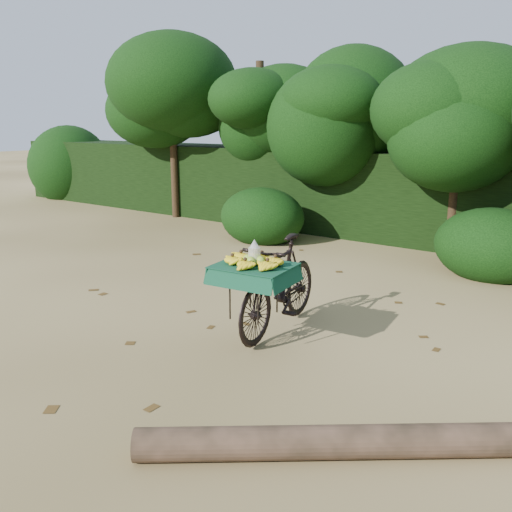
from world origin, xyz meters
The scene contains 7 objects.
ground centered at (0.00, 0.00, 0.00)m, with size 80.00×80.00×0.00m, color tan.
vendor_bicycle centered at (0.05, 0.39, 0.58)m, with size 0.88×1.93×1.13m.
fallen_log centered at (1.99, -1.30, 0.12)m, with size 0.25×0.25×3.45m, color brown.
hedge_backdrop centered at (0.00, 6.30, 0.90)m, with size 26.00×1.80×1.80m, color black.
tree_row centered at (-0.65, 5.50, 2.00)m, with size 14.50×2.00×4.00m, color black, non-canonical shape.
bush_clumps centered at (0.50, 4.30, 0.45)m, with size 8.80×1.70×0.90m, color black, non-canonical shape.
leaf_litter centered at (0.00, 0.65, 0.01)m, with size 7.00×7.30×0.01m, color #4B3414, non-canonical shape.
Camera 1 is at (3.42, -4.64, 2.42)m, focal length 38.00 mm.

